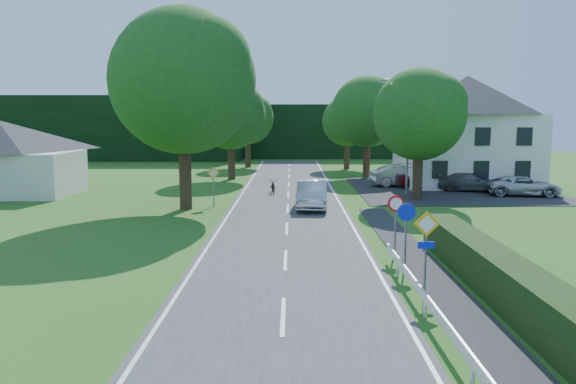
{
  "coord_description": "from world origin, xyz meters",
  "views": [
    {
      "loc": [
        0.23,
        -8.63,
        5.39
      ],
      "look_at": [
        0.05,
        19.97,
        1.56
      ],
      "focal_mm": 35.0,
      "sensor_mm": 36.0,
      "label": 1
    }
  ],
  "objects_px": {
    "parked_car_red": "(430,180)",
    "parasol": "(407,177)",
    "parked_car_silver_b": "(524,186)",
    "moving_car": "(312,194)",
    "motorcycle": "(273,186)",
    "parked_car_silver_a": "(402,176)",
    "parked_car_grey": "(469,182)",
    "streetlight": "(406,131)"
  },
  "relations": [
    {
      "from": "streetlight",
      "to": "parasol",
      "type": "height_order",
      "value": "streetlight"
    },
    {
      "from": "parasol",
      "to": "moving_car",
      "type": "bearing_deg",
      "value": -134.05
    },
    {
      "from": "parked_car_silver_a",
      "to": "parasol",
      "type": "height_order",
      "value": "parasol"
    },
    {
      "from": "parked_car_silver_a",
      "to": "parked_car_grey",
      "type": "bearing_deg",
      "value": -128.08
    },
    {
      "from": "streetlight",
      "to": "moving_car",
      "type": "height_order",
      "value": "streetlight"
    },
    {
      "from": "parked_car_silver_a",
      "to": "parasol",
      "type": "xyz_separation_m",
      "value": [
        -0.3,
        -3.29,
        0.28
      ]
    },
    {
      "from": "parked_car_grey",
      "to": "motorcycle",
      "type": "bearing_deg",
      "value": 108.56
    },
    {
      "from": "moving_car",
      "to": "parked_car_grey",
      "type": "bearing_deg",
      "value": 36.71
    },
    {
      "from": "motorcycle",
      "to": "parasol",
      "type": "height_order",
      "value": "parasol"
    },
    {
      "from": "parked_car_red",
      "to": "parasol",
      "type": "xyz_separation_m",
      "value": [
        -1.97,
        -1.48,
        0.38
      ]
    },
    {
      "from": "motorcycle",
      "to": "parked_car_red",
      "type": "height_order",
      "value": "parked_car_red"
    },
    {
      "from": "parked_car_red",
      "to": "parked_car_silver_a",
      "type": "relative_size",
      "value": 0.85
    },
    {
      "from": "parked_car_red",
      "to": "parked_car_silver_b",
      "type": "distance_m",
      "value": 6.57
    },
    {
      "from": "motorcycle",
      "to": "moving_car",
      "type": "bearing_deg",
      "value": -75.89
    },
    {
      "from": "moving_car",
      "to": "motorcycle",
      "type": "bearing_deg",
      "value": 113.48
    },
    {
      "from": "parked_car_silver_b",
      "to": "parasol",
      "type": "xyz_separation_m",
      "value": [
        -7.6,
        1.92,
        0.42
      ]
    },
    {
      "from": "parked_car_silver_b",
      "to": "parked_car_silver_a",
      "type": "bearing_deg",
      "value": 63.64
    },
    {
      "from": "parked_car_grey",
      "to": "parked_car_silver_b",
      "type": "distance_m",
      "value": 3.81
    },
    {
      "from": "parked_car_silver_a",
      "to": "parked_car_silver_b",
      "type": "distance_m",
      "value": 8.97
    },
    {
      "from": "moving_car",
      "to": "parked_car_silver_b",
      "type": "distance_m",
      "value": 15.71
    },
    {
      "from": "parked_car_red",
      "to": "moving_car",
      "type": "bearing_deg",
      "value": 156.09
    },
    {
      "from": "parked_car_grey",
      "to": "parasol",
      "type": "distance_m",
      "value": 4.68
    },
    {
      "from": "streetlight",
      "to": "parked_car_silver_b",
      "type": "height_order",
      "value": "streetlight"
    },
    {
      "from": "moving_car",
      "to": "parked_car_silver_a",
      "type": "bearing_deg",
      "value": 58.13
    },
    {
      "from": "parasol",
      "to": "parked_car_silver_a",
      "type": "bearing_deg",
      "value": 84.81
    },
    {
      "from": "moving_car",
      "to": "motorcycle",
      "type": "xyz_separation_m",
      "value": [
        -2.51,
        6.73,
        -0.31
      ]
    },
    {
      "from": "motorcycle",
      "to": "parked_car_grey",
      "type": "xyz_separation_m",
      "value": [
        14.28,
        1.11,
        0.16
      ]
    },
    {
      "from": "moving_car",
      "to": "parked_car_red",
      "type": "height_order",
      "value": "moving_car"
    },
    {
      "from": "parked_car_silver_b",
      "to": "moving_car",
      "type": "bearing_deg",
      "value": 119.45
    },
    {
      "from": "moving_car",
      "to": "streetlight",
      "type": "bearing_deg",
      "value": 44.42
    },
    {
      "from": "parked_car_silver_a",
      "to": "parked_car_grey",
      "type": "height_order",
      "value": "parked_car_silver_a"
    },
    {
      "from": "parked_car_silver_b",
      "to": "parasol",
      "type": "distance_m",
      "value": 7.85
    },
    {
      "from": "streetlight",
      "to": "parked_car_silver_a",
      "type": "relative_size",
      "value": 1.62
    },
    {
      "from": "motorcycle",
      "to": "parked_car_red",
      "type": "distance_m",
      "value": 11.81
    },
    {
      "from": "parked_car_grey",
      "to": "parasol",
      "type": "relative_size",
      "value": 1.89
    },
    {
      "from": "streetlight",
      "to": "parked_car_grey",
      "type": "height_order",
      "value": "streetlight"
    },
    {
      "from": "parked_car_red",
      "to": "parked_car_silver_a",
      "type": "height_order",
      "value": "parked_car_silver_a"
    },
    {
      "from": "moving_car",
      "to": "parked_car_silver_b",
      "type": "relative_size",
      "value": 1.02
    },
    {
      "from": "parked_car_red",
      "to": "parked_car_silver_a",
      "type": "xyz_separation_m",
      "value": [
        -1.67,
        1.81,
        0.1
      ]
    },
    {
      "from": "motorcycle",
      "to": "parked_car_silver_a",
      "type": "height_order",
      "value": "parked_car_silver_a"
    },
    {
      "from": "motorcycle",
      "to": "parasol",
      "type": "relative_size",
      "value": 0.8
    },
    {
      "from": "parked_car_silver_a",
      "to": "parked_car_red",
      "type": "bearing_deg",
      "value": -142.44
    }
  ]
}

